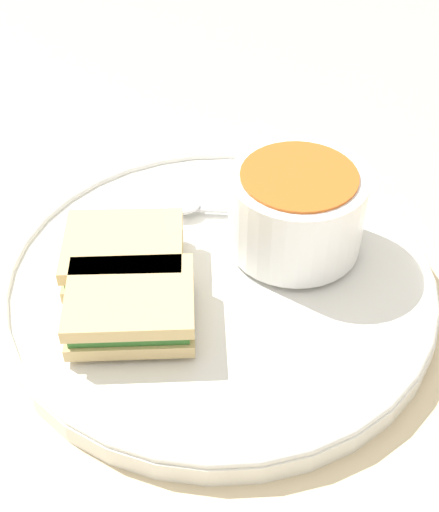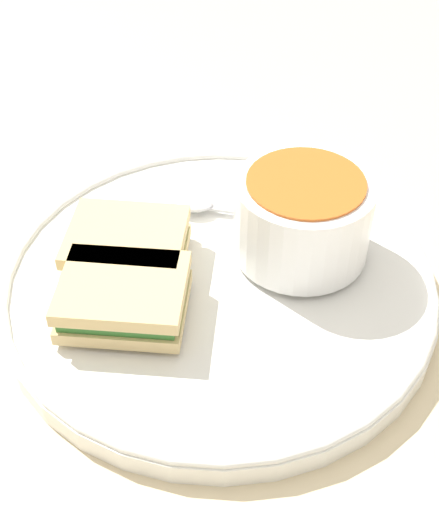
% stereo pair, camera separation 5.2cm
% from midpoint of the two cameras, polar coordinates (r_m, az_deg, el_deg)
% --- Properties ---
extents(ground_plane, '(2.40, 2.40, 0.00)m').
position_cam_midpoint_polar(ground_plane, '(0.54, 2.72, -3.17)').
color(ground_plane, beige).
extents(plate, '(0.32, 0.32, 0.02)m').
position_cam_midpoint_polar(plate, '(0.54, 2.76, -2.34)').
color(plate, white).
rests_on(plate, ground_plane).
extents(soup_bowl, '(0.10, 0.10, 0.07)m').
position_cam_midpoint_polar(soup_bowl, '(0.53, 9.55, 2.89)').
color(soup_bowl, white).
rests_on(soup_bowl, plate).
extents(spoon, '(0.11, 0.08, 0.01)m').
position_cam_midpoint_polar(spoon, '(0.59, 1.32, 4.04)').
color(spoon, silver).
rests_on(spoon, plate).
extents(sandwich_half_near, '(0.11, 0.10, 0.03)m').
position_cam_midpoint_polar(sandwich_half_near, '(0.53, -4.66, 0.70)').
color(sandwich_half_near, '#DBBC7F').
rests_on(sandwich_half_near, plate).
extents(sandwich_half_far, '(0.11, 0.10, 0.03)m').
position_cam_midpoint_polar(sandwich_half_far, '(0.49, -4.71, -3.42)').
color(sandwich_half_far, '#DBBC7F').
rests_on(sandwich_half_far, plate).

